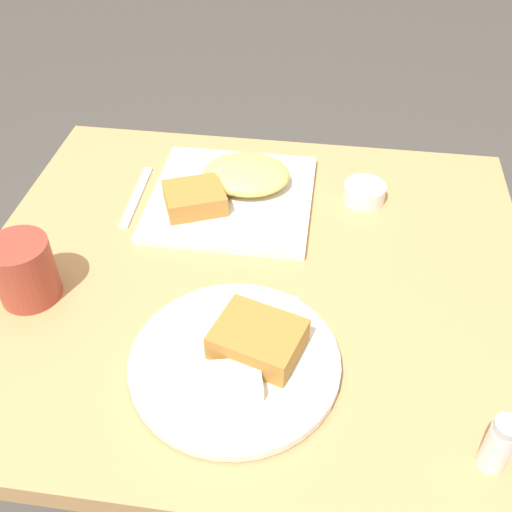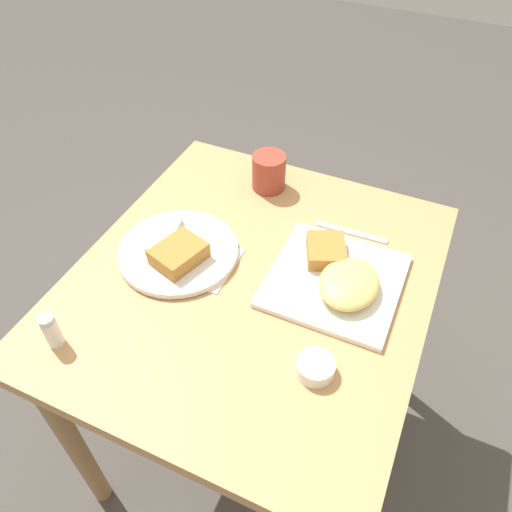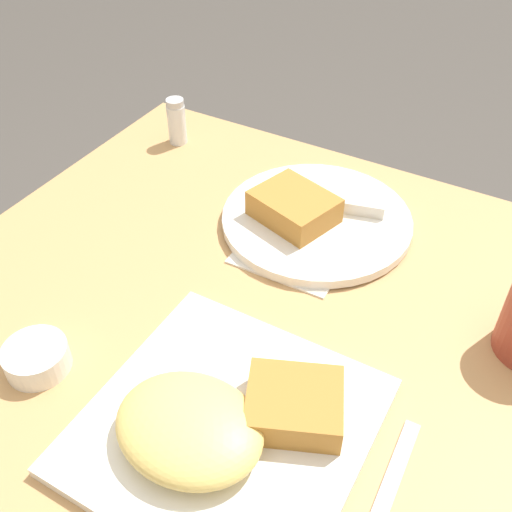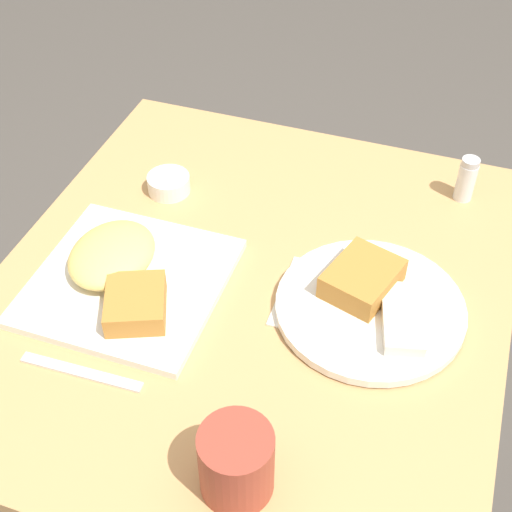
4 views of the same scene
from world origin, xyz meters
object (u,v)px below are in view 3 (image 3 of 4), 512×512
at_px(sauce_ramekin, 36,357).
at_px(plate_square_near, 222,423).
at_px(butter_knife, 386,496).
at_px(salt_shaker, 177,124).
at_px(plate_oval_far, 313,215).

bearing_deg(sauce_ramekin, plate_square_near, 7.04).
distance_m(plate_square_near, sauce_ramekin, 0.24).
relative_size(plate_square_near, sauce_ramekin, 3.80).
relative_size(plate_square_near, butter_knife, 1.57).
bearing_deg(butter_knife, salt_shaker, 49.54).
height_order(plate_square_near, plate_oval_far, plate_square_near).
xyz_separation_m(plate_square_near, salt_shaker, (-0.39, 0.47, 0.01)).
bearing_deg(butter_knife, plate_oval_far, 33.21).
bearing_deg(butter_knife, sauce_ramekin, 95.12).
relative_size(sauce_ramekin, butter_knife, 0.41).
relative_size(salt_shaker, butter_knife, 0.46).
height_order(sauce_ramekin, butter_knife, sauce_ramekin).
xyz_separation_m(salt_shaker, butter_knife, (0.56, -0.45, -0.03)).
bearing_deg(butter_knife, plate_square_near, 94.98).
bearing_deg(sauce_ramekin, butter_knife, 6.93).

